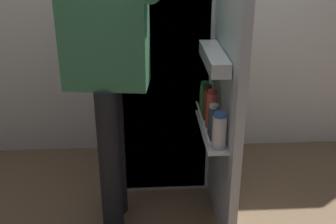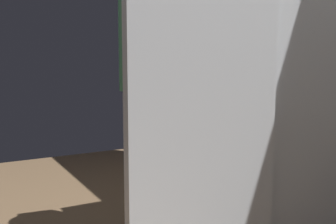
{
  "view_description": "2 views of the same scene",
  "coord_description": "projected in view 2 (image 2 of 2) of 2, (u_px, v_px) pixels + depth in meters",
  "views": [
    {
      "loc": [
        -0.06,
        -2.11,
        1.63
      ],
      "look_at": [
        0.06,
        -0.06,
        0.71
      ],
      "focal_mm": 45.32,
      "sensor_mm": 36.0,
      "label": 1
    },
    {
      "loc": [
        1.77,
        -1.02,
        1.07
      ],
      "look_at": [
        -0.01,
        -0.05,
        0.79
      ],
      "focal_mm": 46.53,
      "sensor_mm": 36.0,
      "label": 2
    }
  ],
  "objects": [
    {
      "name": "kitchen_wall",
      "position": [
        320.0,
        8.0,
        2.42
      ],
      "size": [
        4.4,
        0.1,
        2.61
      ],
      "primitive_type": "cube",
      "color": "silver",
      "rests_on": "ground_plane"
    },
    {
      "name": "refrigerator",
      "position": [
        264.0,
        94.0,
        2.27
      ],
      "size": [
        0.72,
        1.28,
        1.7
      ],
      "color": "silver",
      "rests_on": "ground_plane"
    },
    {
      "name": "person",
      "position": [
        151.0,
        59.0,
        2.23
      ],
      "size": [
        0.55,
        0.78,
        1.71
      ],
      "color": "black",
      "rests_on": "ground_plane"
    }
  ]
}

